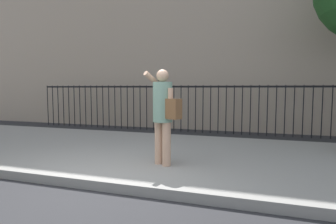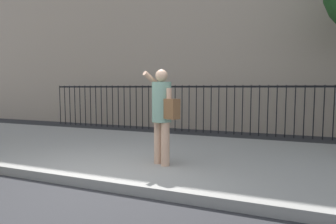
# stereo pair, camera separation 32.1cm
# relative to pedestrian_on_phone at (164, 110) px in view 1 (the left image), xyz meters

# --- Properties ---
(ground_plane) EXTENTS (60.00, 60.00, 0.00)m
(ground_plane) POSITION_rel_pedestrian_on_phone_xyz_m (-0.64, -1.15, -1.13)
(ground_plane) COLOR #28282B
(sidewalk) EXTENTS (28.00, 4.40, 0.15)m
(sidewalk) POSITION_rel_pedestrian_on_phone_xyz_m (-0.64, 1.05, -1.05)
(sidewalk) COLOR gray
(sidewalk) RESTS_ON ground
(iron_fence) EXTENTS (12.03, 0.04, 1.60)m
(iron_fence) POSITION_rel_pedestrian_on_phone_xyz_m (-0.64, 4.75, -0.11)
(iron_fence) COLOR black
(iron_fence) RESTS_ON ground
(pedestrian_on_phone) EXTENTS (0.72, 0.59, 1.68)m
(pedestrian_on_phone) POSITION_rel_pedestrian_on_phone_xyz_m (0.00, 0.00, 0.00)
(pedestrian_on_phone) COLOR tan
(pedestrian_on_phone) RESTS_ON sidewalk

